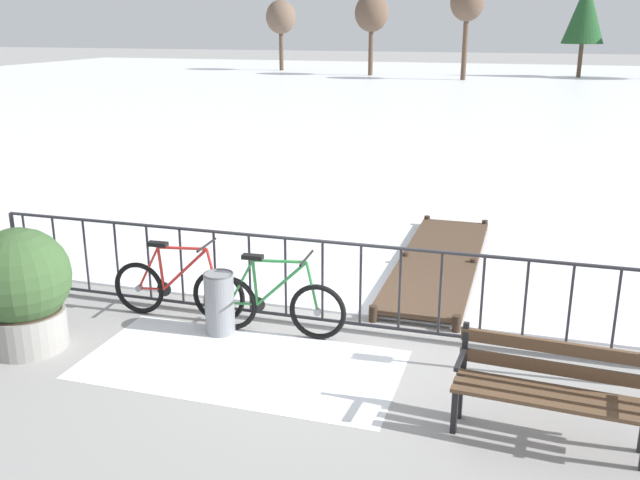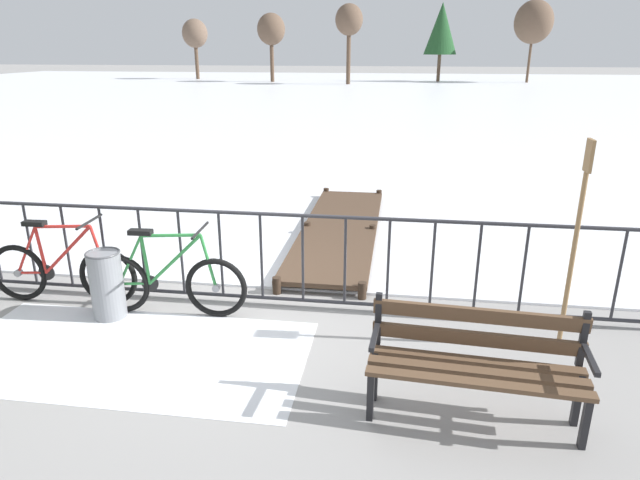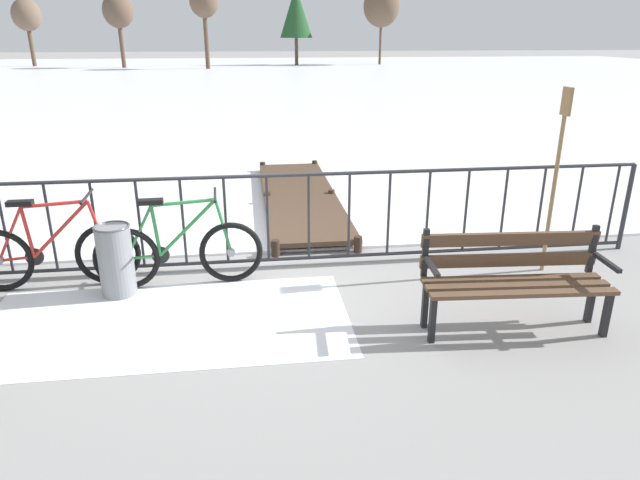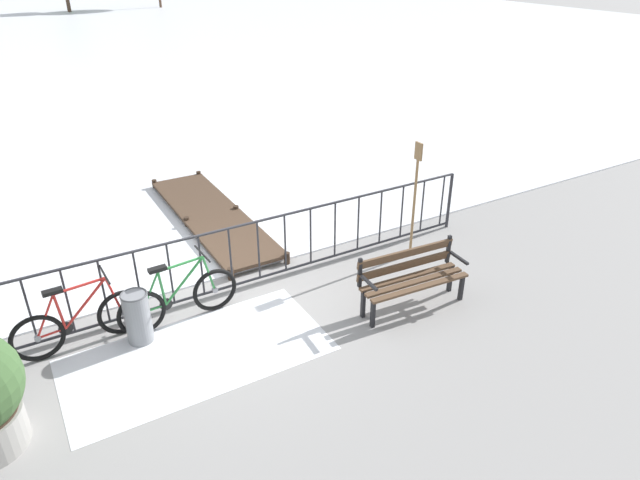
# 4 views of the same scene
# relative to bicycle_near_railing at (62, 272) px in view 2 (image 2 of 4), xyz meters

# --- Properties ---
(ground_plane) EXTENTS (160.00, 160.00, 0.00)m
(ground_plane) POSITION_rel_bicycle_near_railing_xyz_m (1.97, 0.27, -0.37)
(ground_plane) COLOR gray
(frozen_pond) EXTENTS (80.00, 56.00, 0.03)m
(frozen_pond) POSITION_rel_bicycle_near_railing_xyz_m (1.97, 28.67, -0.35)
(frozen_pond) COLOR white
(frozen_pond) RESTS_ON ground
(snow_patch) EXTENTS (3.33, 1.66, 0.01)m
(snow_patch) POSITION_rel_bicycle_near_railing_xyz_m (1.20, -0.93, -0.36)
(snow_patch) COLOR white
(snow_patch) RESTS_ON ground
(railing_fence) EXTENTS (9.06, 0.06, 1.07)m
(railing_fence) POSITION_rel_bicycle_near_railing_xyz_m (1.97, 0.27, 0.19)
(railing_fence) COLOR #2D2D33
(railing_fence) RESTS_ON ground
(bicycle_near_railing) EXTENTS (1.71, 0.52, 0.97)m
(bicycle_near_railing) POSITION_rel_bicycle_near_railing_xyz_m (0.00, 0.00, 0.00)
(bicycle_near_railing) COLOR black
(bicycle_near_railing) RESTS_ON ground
(bicycle_second) EXTENTS (1.71, 0.52, 0.97)m
(bicycle_second) POSITION_rel_bicycle_near_railing_xyz_m (1.26, -0.12, 0.00)
(bicycle_second) COLOR black
(bicycle_second) RESTS_ON ground
(park_bench) EXTENTS (1.63, 0.59, 0.89)m
(park_bench) POSITION_rel_bicycle_near_railing_xyz_m (4.27, -1.39, 0.14)
(park_bench) COLOR brown
(park_bench) RESTS_ON ground
(trash_bin) EXTENTS (0.35, 0.35, 0.73)m
(trash_bin) POSITION_rel_bicycle_near_railing_xyz_m (0.66, -0.25, 0.00)
(trash_bin) COLOR gray
(trash_bin) RESTS_ON ground
(oar_upright) EXTENTS (0.04, 0.16, 1.98)m
(oar_upright) POSITION_rel_bicycle_near_railing_xyz_m (5.21, -0.23, 0.77)
(oar_upright) COLOR #937047
(oar_upright) RESTS_ON ground
(wooden_dock) EXTENTS (1.10, 4.37, 0.20)m
(wooden_dock) POSITION_rel_bicycle_near_railing_xyz_m (2.78, 2.70, -0.25)
(wooden_dock) COLOR #4C3828
(wooden_dock) RESTS_ON ground
(tree_far_west) EXTENTS (2.20, 2.20, 5.23)m
(tree_far_west) POSITION_rel_bicycle_near_railing_xyz_m (-6.89, 40.18, 3.59)
(tree_far_west) COLOR brown
(tree_far_west) RESTS_ON ground
(tree_west_mid) EXTENTS (2.92, 2.92, 6.11)m
(tree_west_mid) POSITION_rel_bicycle_near_railing_xyz_m (13.30, 42.14, 4.13)
(tree_west_mid) COLOR brown
(tree_west_mid) RESTS_ON ground
(tree_centre) EXTENTS (2.02, 2.02, 5.69)m
(tree_centre) POSITION_rel_bicycle_near_railing_xyz_m (-0.53, 37.98, 4.11)
(tree_centre) COLOR brown
(tree_centre) RESTS_ON ground
(tree_east_mid) EXTENTS (2.60, 2.60, 6.03)m
(tree_east_mid) POSITION_rel_bicycle_near_railing_xyz_m (6.39, 42.41, 3.68)
(tree_east_mid) COLOR brown
(tree_east_mid) RESTS_ON ground
(tree_far_east) EXTENTS (2.16, 2.16, 4.98)m
(tree_far_east) POSITION_rel_bicycle_near_railing_xyz_m (-14.31, 43.23, 3.37)
(tree_far_east) COLOR brown
(tree_far_east) RESTS_ON ground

